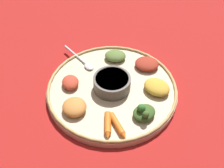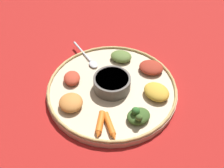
# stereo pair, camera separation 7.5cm
# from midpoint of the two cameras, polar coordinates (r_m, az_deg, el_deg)

# --- Properties ---
(ground_plane) EXTENTS (2.40, 2.40, 0.00)m
(ground_plane) POSITION_cam_midpoint_polar(r_m,az_deg,el_deg) (0.77, 2.77, -1.83)
(ground_plane) COLOR maroon
(platter) EXTENTS (0.36, 0.36, 0.02)m
(platter) POSITION_cam_midpoint_polar(r_m,az_deg,el_deg) (0.77, 2.79, -1.39)
(platter) COLOR #C6B293
(platter) RESTS_ON ground_plane
(platter_rim) EXTENTS (0.36, 0.36, 0.01)m
(platter_rim) POSITION_cam_midpoint_polar(r_m,az_deg,el_deg) (0.76, 2.83, -0.78)
(platter_rim) COLOR tan
(platter_rim) RESTS_ON platter
(center_bowl) EXTENTS (0.10, 0.10, 0.04)m
(center_bowl) POSITION_cam_midpoint_polar(r_m,az_deg,el_deg) (0.74, 2.87, 0.15)
(center_bowl) COLOR #4C4742
(center_bowl) RESTS_ON platter
(spoon) EXTENTS (0.15, 0.02, 0.01)m
(spoon) POSITION_cam_midpoint_polar(r_m,az_deg,el_deg) (0.84, -2.46, 5.12)
(spoon) COLOR silver
(spoon) RESTS_ON platter
(greens_pile) EXTENTS (0.05, 0.06, 0.04)m
(greens_pile) POSITION_cam_midpoint_polar(r_m,az_deg,el_deg) (0.69, 8.69, -6.69)
(greens_pile) COLOR #385623
(greens_pile) RESTS_ON platter
(carrot_near_spoon) EXTENTS (0.07, 0.06, 0.02)m
(carrot_near_spoon) POSITION_cam_midpoint_polar(r_m,az_deg,el_deg) (0.67, 0.70, -8.52)
(carrot_near_spoon) COLOR orange
(carrot_near_spoon) RESTS_ON platter
(carrot_outer) EXTENTS (0.08, 0.03, 0.02)m
(carrot_outer) POSITION_cam_midpoint_polar(r_m,az_deg,el_deg) (0.67, 2.80, -8.88)
(carrot_outer) COLOR orange
(carrot_outer) RESTS_ON platter
(mound_squash) EXTENTS (0.08, 0.08, 0.03)m
(mound_squash) POSITION_cam_midpoint_polar(r_m,az_deg,el_deg) (0.71, -5.55, -4.07)
(mound_squash) COLOR #C67A38
(mound_squash) RESTS_ON platter
(mound_collards) EXTENTS (0.08, 0.08, 0.02)m
(mound_collards) POSITION_cam_midpoint_polar(r_m,az_deg,el_deg) (0.84, 4.47, 5.64)
(mound_collards) COLOR #567033
(mound_collards) RESTS_ON platter
(mound_lentil_yellow) EXTENTS (0.08, 0.07, 0.03)m
(mound_lentil_yellow) POSITION_cam_midpoint_polar(r_m,az_deg,el_deg) (0.75, 12.10, -1.74)
(mound_lentil_yellow) COLOR gold
(mound_lentil_yellow) RESTS_ON platter
(mound_berbere_red) EXTENTS (0.07, 0.07, 0.02)m
(mound_berbere_red) POSITION_cam_midpoint_polar(r_m,az_deg,el_deg) (0.77, -5.63, 1.09)
(mound_berbere_red) COLOR #B73D28
(mound_berbere_red) RESTS_ON platter
(mound_beet) EXTENTS (0.09, 0.09, 0.02)m
(mound_beet) POSITION_cam_midpoint_polar(r_m,az_deg,el_deg) (0.81, 10.73, 3.33)
(mound_beet) COLOR maroon
(mound_beet) RESTS_ON platter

